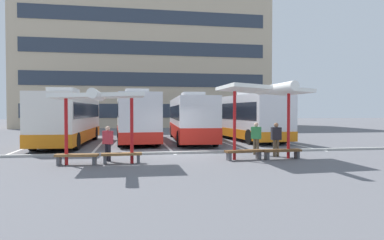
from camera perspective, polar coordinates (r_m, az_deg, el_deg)
name	(u,v)px	position (r m, az deg, el deg)	size (l,w,h in m)	color
ground_plane	(175,154)	(17.77, -2.79, -5.64)	(160.00, 160.00, 0.00)	slate
terminal_building	(145,58)	(52.85, -7.62, 10.08)	(33.79, 14.25, 22.93)	#C6B293
coach_bus_0	(69,119)	(24.16, -19.54, 0.14)	(3.06, 10.31, 3.59)	silver
coach_bus_1	(135,118)	(25.73, -9.23, 0.40)	(3.02, 11.37, 3.68)	silver
coach_bus_2	(190,119)	(25.47, -0.26, 0.09)	(3.17, 11.49, 3.47)	silver
coach_bus_3	(245,117)	(26.85, 8.73, 0.47)	(3.43, 10.56, 3.69)	silver
lane_stripe_0	(36,144)	(25.19, -24.17, -3.65)	(0.16, 14.00, 0.01)	white
lane_stripe_1	(101,143)	(24.51, -14.62, -3.70)	(0.16, 14.00, 0.01)	white
lane_stripe_2	(163,142)	(24.53, -4.81, -3.65)	(0.16, 14.00, 0.01)	white
lane_stripe_3	(221,141)	(25.26, 4.70, -3.51)	(0.16, 14.00, 0.01)	white
lane_stripe_4	(275,141)	(26.63, 13.45, -3.28)	(0.16, 14.00, 0.01)	white
waiting_shelter_0	(99,98)	(14.65, -15.01, 3.54)	(3.64, 4.07, 2.98)	red
bench_0	(77,157)	(15.03, -18.33, -5.73)	(1.75, 0.60, 0.45)	brown
bench_1	(122,156)	(14.94, -11.41, -5.73)	(1.67, 0.45, 0.45)	brown
waiting_shelter_1	(264,91)	(15.99, 11.75, 4.61)	(3.60, 4.80, 3.36)	red
bench_2	(244,152)	(15.90, 8.48, -5.27)	(1.81, 0.66, 0.45)	brown
bench_3	(282,152)	(16.50, 14.50, -5.05)	(1.80, 0.48, 0.45)	brown
platform_kerb	(175,153)	(17.98, -2.88, -5.36)	(44.00, 0.24, 0.12)	#ADADA8
waiting_passenger_0	(256,136)	(17.76, 10.44, -2.63)	(0.49, 0.49, 1.63)	brown
waiting_passenger_1	(276,137)	(17.34, 13.60, -2.73)	(0.48, 0.24, 1.63)	brown
waiting_passenger_2	(108,141)	(15.72, -13.60, -3.42)	(0.48, 0.45, 1.54)	black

